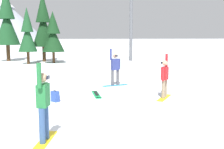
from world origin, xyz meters
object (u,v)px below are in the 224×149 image
backpack_blue (55,97)px  pine_tree_leaning (27,33)px  snowboarder_midground (165,78)px  snowboarder_background (115,68)px  snowboarder_foreground (43,105)px  loose_snowboard_near_left (96,94)px  pine_tree_broad (7,21)px  pine_tree_twin (43,24)px  ski_lift_tower (131,14)px  pine_tree_young (53,35)px

backpack_blue → pine_tree_leaning: bearing=95.9°
snowboarder_midground → snowboarder_background: bearing=109.6°
backpack_blue → snowboarder_midground: bearing=-5.8°
snowboarder_foreground → loose_snowboard_near_left: bearing=66.1°
backpack_blue → pine_tree_broad: 22.33m
snowboarder_background → pine_tree_leaning: size_ratio=0.37×
pine_tree_twin → ski_lift_tower: (9.47, -1.44, 1.13)m
ski_lift_tower → snowboarder_midground: bearing=-103.7°
snowboarder_midground → pine_tree_young: bearing=102.2°
snowboarder_foreground → pine_tree_leaning: bearing=93.4°
backpack_blue → snowboarder_foreground: bearing=-96.2°
pine_tree_young → pine_tree_leaning: bearing=-169.7°
snowboarder_midground → pine_tree_twin: bearing=103.5°
loose_snowboard_near_left → snowboarder_background: bearing=56.1°
snowboarder_midground → snowboarder_background: 3.81m
snowboarder_background → backpack_blue: (-3.38, -3.11, -0.75)m
pine_tree_broad → pine_tree_leaning: 5.01m
loose_snowboard_near_left → pine_tree_twin: bearing=96.4°
backpack_blue → ski_lift_tower: size_ratio=0.05×
loose_snowboard_near_left → ski_lift_tower: 19.64m
snowboarder_background → loose_snowboard_near_left: (-1.47, -2.19, -0.94)m
snowboarder_background → snowboarder_midground: bearing=-70.4°
snowboarder_foreground → snowboarder_background: size_ratio=1.00×
snowboarder_foreground → pine_tree_young: 22.38m
snowboarder_midground → loose_snowboard_near_left: 3.20m
backpack_blue → pine_tree_twin: pine_tree_twin is taller
loose_snowboard_near_left → pine_tree_young: pine_tree_young is taller
snowboarder_background → pine_tree_broad: bearing=112.1°
snowboarder_background → pine_tree_young: bearing=100.3°
ski_lift_tower → loose_snowboard_near_left: bearing=-112.8°
snowboarder_midground → pine_tree_young: size_ratio=0.37×
backpack_blue → ski_lift_tower: 21.18m
snowboarder_background → pine_tree_leaning: 15.26m
loose_snowboard_near_left → pine_tree_broad: (-6.00, 20.61, 4.41)m
snowboarder_background → backpack_blue: bearing=-137.3°
pine_tree_twin → ski_lift_tower: ski_lift_tower is taller
backpack_blue → pine_tree_leaning: size_ratio=0.08×
snowboarder_background → pine_tree_twin: bearing=102.1°
snowboarder_foreground → loose_snowboard_near_left: 5.99m
ski_lift_tower → pine_tree_broad: bearing=166.8°
pine_tree_twin → pine_tree_leaning: pine_tree_twin is taller
pine_tree_young → pine_tree_twin: bearing=114.2°
pine_tree_twin → pine_tree_broad: bearing=156.4°
backpack_blue → pine_tree_broad: bearing=100.8°
pine_tree_twin → pine_tree_leaning: size_ratio=1.34×
ski_lift_tower → snowboarder_foreground: bearing=-113.0°
backpack_blue → pine_tree_twin: 20.21m
snowboarder_background → pine_tree_leaning: bearing=110.0°
snowboarder_foreground → pine_tree_broad: size_ratio=0.25×
snowboarder_midground → pine_tree_twin: (-4.87, 20.32, 3.15)m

